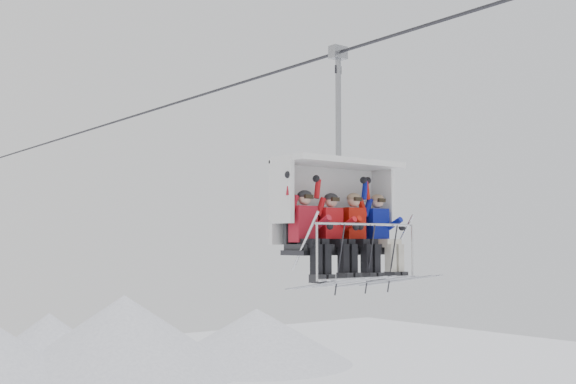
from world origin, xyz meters
TOP-DOWN VIEW (x-y plane):
  - haul_cable at (0.00, 0.00)m, footprint 0.06×50.00m
  - chairlift_carrier at (0.00, -1.29)m, footprint 2.33×1.17m
  - skier_far_left at (-0.83, -1.59)m, footprint 0.40×1.69m
  - skier_center_left at (-0.26, -1.60)m, footprint 0.39×1.69m
  - skier_center_right at (0.26, -1.59)m, footprint 0.40×1.69m
  - skier_far_right at (0.82, -1.59)m, footprint 0.40×1.69m

SIDE VIEW (x-z plane):
  - skier_center_left at x=-0.26m, z-range 9.41..10.97m
  - skier_far_left at x=-0.83m, z-range 9.40..11.00m
  - skier_center_right at x=0.26m, z-range 9.40..11.00m
  - skier_far_right at x=0.82m, z-range 9.40..11.00m
  - chairlift_carrier at x=0.00m, z-range 8.68..12.66m
  - haul_cable at x=0.00m, z-range 13.27..13.33m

